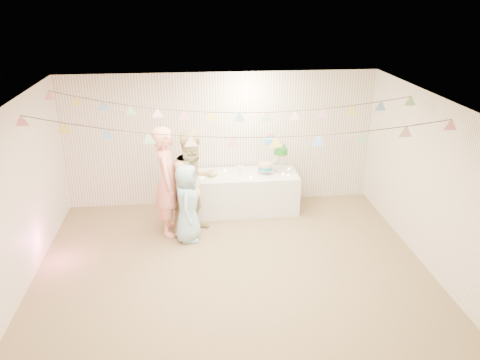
{
  "coord_description": "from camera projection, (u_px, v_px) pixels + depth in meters",
  "views": [
    {
      "loc": [
        -0.54,
        -6.14,
        4.05
      ],
      "look_at": [
        0.2,
        0.8,
        1.15
      ],
      "focal_mm": 35.0,
      "sensor_mm": 36.0,
      "label": 1
    }
  ],
  "objects": [
    {
      "name": "person_child",
      "position": [
        187.0,
        203.0,
        7.83
      ],
      "size": [
        0.52,
        0.72,
        1.37
      ],
      "primitive_type": "imported",
      "rotation": [
        0.0,
        0.0,
        1.44
      ],
      "color": "#93BED1",
      "rests_on": "floor"
    },
    {
      "name": "back_wall",
      "position": [
        220.0,
        140.0,
        9.04
      ],
      "size": [
        6.0,
        6.0,
        0.0
      ],
      "primitive_type": "plane",
      "color": "white",
      "rests_on": "ground"
    },
    {
      "name": "cake_top_tier",
      "position": [
        270.0,
        142.0,
        8.69
      ],
      "size": [
        0.25,
        0.25,
        0.19
      ],
      "primitive_type": null,
      "color": "#4B97EC",
      "rests_on": "cake_stand"
    },
    {
      "name": "platter",
      "position": [
        217.0,
        176.0,
        8.76
      ],
      "size": [
        0.35,
        0.35,
        0.02
      ],
      "primitive_type": "cylinder",
      "color": "white",
      "rests_on": "table"
    },
    {
      "name": "tealight_0",
      "position": [
        202.0,
        178.0,
        8.63
      ],
      "size": [
        0.04,
        0.04,
        0.03
      ],
      "primitive_type": "cylinder",
      "color": "#FFD88C",
      "rests_on": "table"
    },
    {
      "name": "right_wall",
      "position": [
        430.0,
        183.0,
        7.04
      ],
      "size": [
        5.0,
        5.0,
        0.0
      ],
      "primitive_type": "plane",
      "color": "white",
      "rests_on": "ground"
    },
    {
      "name": "bunting_front",
      "position": [
        233.0,
        128.0,
        6.17
      ],
      "size": [
        5.6,
        0.9,
        0.36
      ],
      "primitive_type": null,
      "color": "#72A5E5",
      "rests_on": "ceiling"
    },
    {
      "name": "person_adult_b",
      "position": [
        194.0,
        183.0,
        8.01
      ],
      "size": [
        1.14,
        1.07,
        1.86
      ],
      "primitive_type": "imported",
      "rotation": [
        0.0,
        0.0,
        0.55
      ],
      "color": "tan",
      "rests_on": "floor"
    },
    {
      "name": "table",
      "position": [
        244.0,
        192.0,
        9.0
      ],
      "size": [
        2.03,
        0.81,
        0.76
      ],
      "primitive_type": "cube",
      "color": "silver",
      "rests_on": "floor"
    },
    {
      "name": "floor",
      "position": [
        233.0,
        269.0,
        7.24
      ],
      "size": [
        6.0,
        6.0,
        0.0
      ],
      "primitive_type": "plane",
      "color": "olive",
      "rests_on": "ground"
    },
    {
      "name": "tealight_4",
      "position": [
        289.0,
        175.0,
        8.77
      ],
      "size": [
        0.04,
        0.04,
        0.03
      ],
      "primitive_type": "cylinder",
      "color": "#FFD88C",
      "rests_on": "table"
    },
    {
      "name": "tealight_1",
      "position": [
        225.0,
        170.0,
        8.98
      ],
      "size": [
        0.04,
        0.04,
        0.03
      ],
      "primitive_type": "cylinder",
      "color": "#FFD88C",
      "rests_on": "table"
    },
    {
      "name": "tealight_6",
      "position": [
        283.0,
        174.0,
        8.81
      ],
      "size": [
        0.04,
        0.04,
        0.03
      ],
      "primitive_type": "cylinder",
      "color": "#FFD88C",
      "rests_on": "table"
    },
    {
      "name": "posy",
      "position": [
        240.0,
        170.0,
        8.87
      ],
      "size": [
        0.13,
        0.13,
        0.15
      ],
      "primitive_type": null,
      "color": "white",
      "rests_on": "table"
    },
    {
      "name": "left_wall",
      "position": [
        16.0,
        201.0,
        6.45
      ],
      "size": [
        5.0,
        5.0,
        0.0
      ],
      "primitive_type": "plane",
      "color": "white",
      "rests_on": "ground"
    },
    {
      "name": "cake_middle",
      "position": [
        281.0,
        153.0,
        8.92
      ],
      "size": [
        0.27,
        0.27,
        0.22
      ],
      "primitive_type": null,
      "color": "#1B7D1B",
      "rests_on": "cake_stand"
    },
    {
      "name": "cake_stand",
      "position": [
        273.0,
        155.0,
        8.82
      ],
      "size": [
        0.64,
        0.38,
        0.71
      ],
      "primitive_type": null,
      "color": "silver",
      "rests_on": "table"
    },
    {
      "name": "tealight_2",
      "position": [
        251.0,
        177.0,
        8.66
      ],
      "size": [
        0.04,
        0.04,
        0.03
      ],
      "primitive_type": "cylinder",
      "color": "#FFD88C",
      "rests_on": "table"
    },
    {
      "name": "cake_bottom",
      "position": [
        265.0,
        169.0,
        8.86
      ],
      "size": [
        0.31,
        0.31,
        0.15
      ],
      "primitive_type": null,
      "color": "teal",
      "rests_on": "cake_stand"
    },
    {
      "name": "front_wall",
      "position": [
        256.0,
        298.0,
        4.45
      ],
      "size": [
        6.0,
        6.0,
        0.0
      ],
      "primitive_type": "plane",
      "color": "white",
      "rests_on": "ground"
    },
    {
      "name": "ceiling",
      "position": [
        232.0,
        103.0,
        6.25
      ],
      "size": [
        6.0,
        6.0,
        0.0
      ],
      "primitive_type": "plane",
      "color": "beige",
      "rests_on": "ground"
    },
    {
      "name": "tealight_5",
      "position": [
        289.0,
        168.0,
        9.08
      ],
      "size": [
        0.04,
        0.04,
        0.03
      ],
      "primitive_type": "cylinder",
      "color": "#FFD88C",
      "rests_on": "table"
    },
    {
      "name": "bunting_back",
      "position": [
        225.0,
        103.0,
        7.35
      ],
      "size": [
        5.6,
        1.1,
        0.4
      ],
      "primitive_type": null,
      "color": "pink",
      "rests_on": "ceiling"
    },
    {
      "name": "tealight_3",
      "position": [
        261.0,
        168.0,
        9.09
      ],
      "size": [
        0.04,
        0.04,
        0.03
      ],
      "primitive_type": "cylinder",
      "color": "#FFD88C",
      "rests_on": "table"
    },
    {
      "name": "person_adult_a",
      "position": [
        168.0,
        181.0,
        7.97
      ],
      "size": [
        0.5,
        0.73,
        1.94
      ],
      "primitive_type": "imported",
      "rotation": [
        0.0,
        0.0,
        1.53
      ],
      "color": "#FD9A84",
      "rests_on": "floor"
    }
  ]
}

